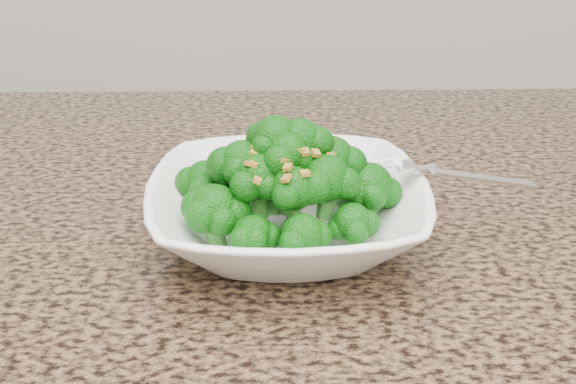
{
  "coord_description": "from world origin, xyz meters",
  "views": [
    {
      "loc": [
        0.09,
        -0.22,
        1.22
      ],
      "look_at": [
        0.11,
        0.35,
        0.95
      ],
      "focal_mm": 45.0,
      "sensor_mm": 36.0,
      "label": 1
    }
  ],
  "objects": [
    {
      "name": "garlic_topping",
      "position": [
        0.11,
        0.35,
        1.04
      ],
      "size": [
        0.13,
        0.13,
        0.01
      ],
      "primitive_type": null,
      "color": "#BA842D",
      "rests_on": "broccoli_pile"
    },
    {
      "name": "granite_counter",
      "position": [
        0.0,
        0.3,
        0.89
      ],
      "size": [
        1.64,
        1.04,
        0.03
      ],
      "primitive_type": "cube",
      "color": "brown",
      "rests_on": "cabinet"
    },
    {
      "name": "bowl",
      "position": [
        0.11,
        0.35,
        0.93
      ],
      "size": [
        0.25,
        0.25,
        0.06
      ],
      "primitive_type": "imported",
      "rotation": [
        0.0,
        0.0,
        0.02
      ],
      "color": "white",
      "rests_on": "granite_counter"
    },
    {
      "name": "broccoli_pile",
      "position": [
        0.11,
        0.35,
        1.0
      ],
      "size": [
        0.22,
        0.22,
        0.08
      ],
      "primitive_type": null,
      "color": "#0E640B",
      "rests_on": "bowl"
    },
    {
      "name": "fork",
      "position": [
        0.23,
        0.37,
        0.97
      ],
      "size": [
        0.17,
        0.05,
        0.01
      ],
      "primitive_type": null,
      "rotation": [
        0.0,
        0.0,
        0.16
      ],
      "color": "silver",
      "rests_on": "bowl"
    }
  ]
}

